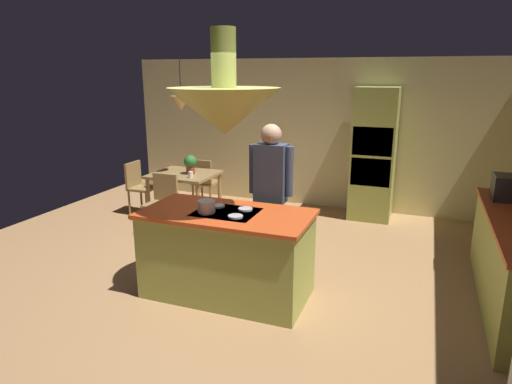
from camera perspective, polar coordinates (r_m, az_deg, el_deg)
ground at (r=5.14m, az=-2.68°, el=-11.82°), size 8.16×8.16×0.00m
wall_back at (r=7.94m, az=7.24°, el=7.36°), size 6.80×0.10×2.55m
kitchen_island at (r=4.78m, az=-3.72°, el=-7.81°), size 1.76×0.91×0.95m
oven_tower at (r=7.39m, az=14.75°, el=4.66°), size 0.66×0.62×2.10m
dining_table at (r=7.25m, az=-9.12°, el=1.56°), size 1.00×0.88×0.76m
person_at_island at (r=5.16m, az=1.89°, el=0.43°), size 0.53×0.24×1.77m
range_hood at (r=4.42m, az=-4.05°, el=10.57°), size 1.10×1.10×1.00m
pendant_light_over_table at (r=7.07m, az=-9.53°, el=11.12°), size 0.32×0.32×0.82m
chair_facing_island at (r=6.74m, az=-11.85°, el=-0.92°), size 0.40×0.40×0.87m
chair_by_back_wall at (r=7.85m, az=-6.68°, el=1.56°), size 0.40×0.40×0.87m
chair_at_corner at (r=7.75m, az=-14.71°, el=0.99°), size 0.40×0.40×0.87m
potted_plant_on_table at (r=7.14m, az=-8.37°, el=3.63°), size 0.20×0.20×0.30m
cup_on_table at (r=6.91m, az=-8.31°, el=2.21°), size 0.07×0.07×0.09m
cooking_pot_on_cooktop at (r=4.55m, az=-6.34°, el=-1.82°), size 0.18×0.18×0.12m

